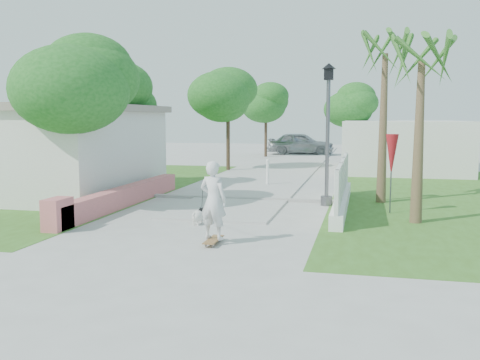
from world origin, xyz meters
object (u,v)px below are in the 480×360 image
(street_lamp, at_px, (328,129))
(skateboarder, at_px, (204,201))
(bollard, at_px, (268,171))
(dog, at_px, (198,215))
(parked_car, at_px, (301,143))
(patio_umbrella, at_px, (392,156))

(street_lamp, distance_m, skateboarder, 5.79)
(bollard, relative_size, skateboarder, 0.41)
(bollard, bearing_deg, dog, -92.36)
(street_lamp, xyz_separation_m, dog, (-3.04, -3.80, -2.19))
(dog, bearing_deg, parked_car, 101.85)
(bollard, xyz_separation_m, dog, (-0.34, -8.30, -0.35))
(bollard, distance_m, patio_umbrella, 7.25)
(dog, bearing_deg, bollard, 98.46)
(skateboarder, bearing_deg, patio_umbrella, -125.00)
(patio_umbrella, bearing_deg, parked_car, 102.58)
(skateboarder, bearing_deg, street_lamp, -103.81)
(parked_car, bearing_deg, bollard, -178.53)
(patio_umbrella, distance_m, parked_car, 24.94)
(patio_umbrella, height_order, skateboarder, patio_umbrella)
(skateboarder, bearing_deg, parked_car, -74.74)
(bollard, relative_size, dog, 1.73)
(dog, bearing_deg, patio_umbrella, 40.36)
(patio_umbrella, bearing_deg, bollard, 129.91)
(bollard, distance_m, skateboarder, 9.46)
(skateboarder, height_order, parked_car, skateboarder)
(bollard, xyz_separation_m, skateboarder, (0.17, -9.46, 0.23))
(street_lamp, height_order, parked_car, street_lamp)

